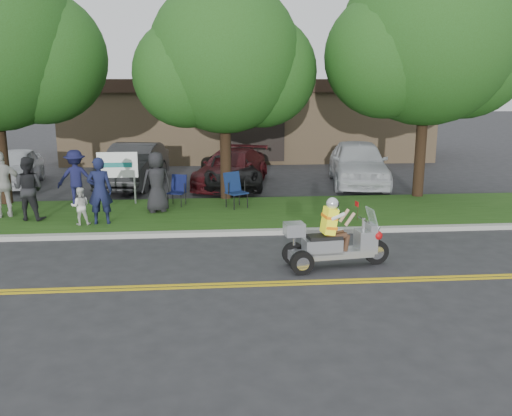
{
  "coord_description": "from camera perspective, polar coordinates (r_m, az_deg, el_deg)",
  "views": [
    {
      "loc": [
        -0.02,
        -10.49,
        3.9
      ],
      "look_at": [
        1.06,
        2.0,
        0.96
      ],
      "focal_mm": 38.0,
      "sensor_mm": 36.0,
      "label": 1
    }
  ],
  "objects": [
    {
      "name": "grass_verge",
      "position": [
        16.15,
        -4.71,
        -0.61
      ],
      "size": [
        60.0,
        4.0,
        0.1
      ],
      "primitive_type": "cube",
      "color": "#1E4412",
      "rests_on": "ground"
    },
    {
      "name": "parked_car_far_right",
      "position": [
        21.19,
        10.7,
        4.72
      ],
      "size": [
        2.78,
        5.29,
        1.72
      ],
      "primitive_type": "imported",
      "rotation": [
        0.0,
        0.0,
        -0.16
      ],
      "color": "silver",
      "rests_on": "ground"
    },
    {
      "name": "curb",
      "position": [
        14.07,
        -4.66,
        -2.67
      ],
      "size": [
        60.0,
        0.25,
        0.12
      ],
      "primitive_type": "cube",
      "color": "#A8A89E",
      "rests_on": "ground"
    },
    {
      "name": "business_sign",
      "position": [
        17.53,
        -14.36,
        4.12
      ],
      "size": [
        1.25,
        0.06,
        1.75
      ],
      "color": "silver",
      "rests_on": "ground"
    },
    {
      "name": "spectator_chair_b",
      "position": [
        16.25,
        -10.42,
        2.71
      ],
      "size": [
        1.02,
        0.85,
        1.79
      ],
      "primitive_type": "imported",
      "rotation": [
        0.0,
        0.0,
        3.52
      ],
      "color": "black",
      "rests_on": "grass_verge"
    },
    {
      "name": "lawn_chair_b",
      "position": [
        16.66,
        -2.29,
        2.15
      ],
      "size": [
        0.78,
        0.79,
        1.07
      ],
      "rotation": [
        0.0,
        0.0,
        0.54
      ],
      "color": "black",
      "rests_on": "grass_verge"
    },
    {
      "name": "centerline_near",
      "position": [
        10.64,
        -4.53,
        -8.28
      ],
      "size": [
        60.0,
        0.1,
        0.01
      ],
      "primitive_type": "cube",
      "color": "gold",
      "rests_on": "ground"
    },
    {
      "name": "ground",
      "position": [
        11.19,
        -4.55,
        -7.23
      ],
      "size": [
        120.0,
        120.0,
        0.0
      ],
      "primitive_type": "plane",
      "color": "#28282B",
      "rests_on": "ground"
    },
    {
      "name": "parked_car_right",
      "position": [
        20.63,
        -2.59,
        4.22
      ],
      "size": [
        3.47,
        5.08,
        1.37
      ],
      "primitive_type": "imported",
      "rotation": [
        0.0,
        0.0,
        -0.36
      ],
      "color": "#430F13",
      "rests_on": "ground"
    },
    {
      "name": "tree_right",
      "position": [
        18.93,
        17.77,
        16.02
      ],
      "size": [
        6.86,
        5.6,
        8.07
      ],
      "color": "#332114",
      "rests_on": "ground"
    },
    {
      "name": "commercial_building",
      "position": [
        29.6,
        -1.01,
        9.53
      ],
      "size": [
        18.0,
        8.2,
        4.0
      ],
      "color": "#9E7F5B",
      "rests_on": "ground"
    },
    {
      "name": "centerline_far",
      "position": [
        10.79,
        -4.54,
        -7.97
      ],
      "size": [
        60.0,
        0.1,
        0.01
      ],
      "primitive_type": "cube",
      "color": "gold",
      "rests_on": "ground"
    },
    {
      "name": "parked_car_far_left",
      "position": [
        22.6,
        -24.11,
        3.92
      ],
      "size": [
        2.07,
        4.29,
        1.41
      ],
      "primitive_type": "imported",
      "rotation": [
        0.0,
        0.0,
        0.1
      ],
      "color": "silver",
      "rests_on": "ground"
    },
    {
      "name": "spectator_adult_right",
      "position": [
        16.95,
        -25.11,
        2.25
      ],
      "size": [
        1.19,
        0.85,
        1.88
      ],
      "primitive_type": "imported",
      "rotation": [
        0.0,
        0.0,
        3.54
      ],
      "color": "silver",
      "rests_on": "grass_verge"
    },
    {
      "name": "tree_mid",
      "position": [
        17.74,
        -3.17,
        14.91
      ],
      "size": [
        5.88,
        4.8,
        7.05
      ],
      "color": "#332114",
      "rests_on": "ground"
    },
    {
      "name": "child_right",
      "position": [
        15.34,
        -18.0,
        0.19
      ],
      "size": [
        0.54,
        0.45,
        1.03
      ],
      "primitive_type": "imported",
      "rotation": [
        0.0,
        0.0,
        3.27
      ],
      "color": "silver",
      "rests_on": "grass_verge"
    },
    {
      "name": "trike_scooter",
      "position": [
        11.67,
        8.05,
        -3.67
      ],
      "size": [
        2.35,
        0.83,
        1.54
      ],
      "rotation": [
        0.0,
        0.0,
        0.12
      ],
      "color": "black",
      "rests_on": "ground"
    },
    {
      "name": "parked_car_mid",
      "position": [
        20.31,
        -2.78,
        3.88
      ],
      "size": [
        2.24,
        4.52,
        1.23
      ],
      "primitive_type": "imported",
      "rotation": [
        0.0,
        0.0,
        0.04
      ],
      "color": "black",
      "rests_on": "ground"
    },
    {
      "name": "parked_car_left",
      "position": [
        21.13,
        -12.76,
        4.42
      ],
      "size": [
        2.35,
        5.0,
        1.59
      ],
      "primitive_type": "imported",
      "rotation": [
        0.0,
        0.0,
        -0.14
      ],
      "color": "#29292C",
      "rests_on": "ground"
    },
    {
      "name": "spectator_adult_left",
      "position": [
        15.21,
        -16.12,
        1.76
      ],
      "size": [
        0.69,
        0.47,
        1.83
      ],
      "primitive_type": "imported",
      "rotation": [
        0.0,
        0.0,
        3.2
      ],
      "color": "#151A3B",
      "rests_on": "grass_verge"
    },
    {
      "name": "spectator_adult_mid",
      "position": [
        16.33,
        -22.83,
        1.91
      ],
      "size": [
        0.98,
        0.84,
        1.78
      ],
      "primitive_type": "imported",
      "rotation": [
        0.0,
        0.0,
        2.93
      ],
      "color": "black",
      "rests_on": "grass_verge"
    },
    {
      "name": "lawn_chair_a",
      "position": [
        17.15,
        -8.23,
        2.09
      ],
      "size": [
        0.63,
        0.64,
        0.94
      ],
      "rotation": [
        0.0,
        0.0,
        -0.32
      ],
      "color": "black",
      "rests_on": "grass_verge"
    },
    {
      "name": "spectator_chair_a",
      "position": [
        17.83,
        -18.44,
        3.07
      ],
      "size": [
        1.24,
        0.88,
        1.73
      ],
      "primitive_type": "imported",
      "rotation": [
        0.0,
        0.0,
        3.37
      ],
      "color": "#181944",
      "rests_on": "grass_verge"
    }
  ]
}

